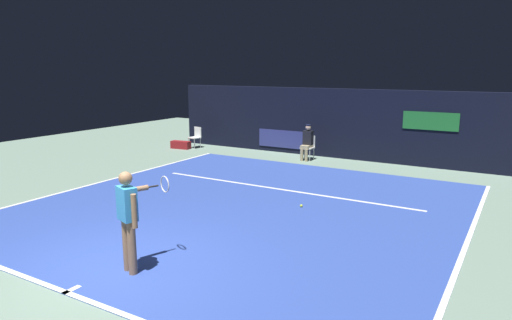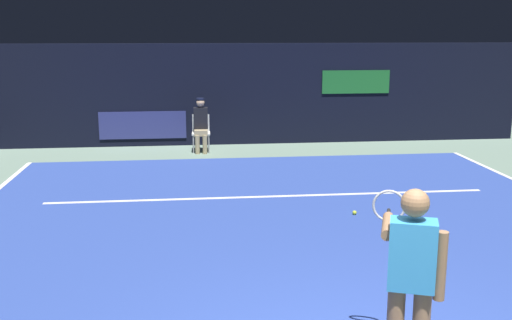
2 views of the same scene
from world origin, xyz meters
TOP-DOWN VIEW (x-y plane):
  - ground_plane at (0.00, 4.21)m, footprint 29.85×29.85m
  - court_surface at (0.00, 4.21)m, footprint 10.07×10.41m
  - line_service at (0.00, 6.03)m, footprint 7.86×0.10m
  - back_wall at (-0.00, 11.33)m, footprint 14.80×0.33m
  - tennis_player at (0.31, 0.11)m, footprint 0.50×1.05m
  - line_judge_on_chair at (-1.13, 10.26)m, footprint 0.45×0.54m
  - tennis_ball at (1.21, 4.82)m, footprint 0.07×0.07m

SIDE VIEW (x-z plane):
  - ground_plane at x=0.00m, z-range 0.00..0.00m
  - court_surface at x=0.00m, z-range 0.00..0.01m
  - line_service at x=0.00m, z-range 0.01..0.02m
  - tennis_ball at x=1.21m, z-range 0.01..0.08m
  - line_judge_on_chair at x=-1.13m, z-range 0.03..1.35m
  - tennis_player at x=0.31m, z-range 0.12..1.85m
  - back_wall at x=0.00m, z-range 0.00..2.60m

